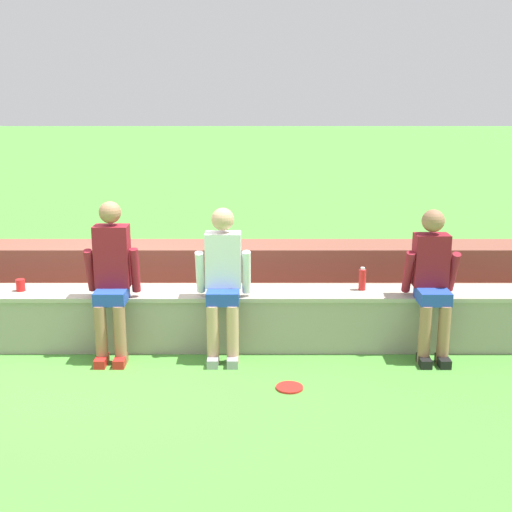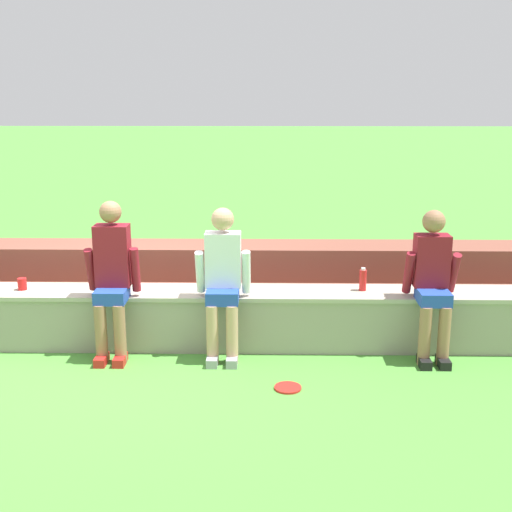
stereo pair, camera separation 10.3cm
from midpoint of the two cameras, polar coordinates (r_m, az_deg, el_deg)
ground_plane at (r=6.52m, az=-12.32°, el=-8.17°), size 80.00×80.00×0.00m
stone_seating_wall at (r=6.63m, az=-12.00°, el=-5.05°), size 9.10×0.50×0.56m
brick_bleachers at (r=7.58m, az=-10.31°, el=-2.45°), size 11.20×1.15×0.73m
person_far_left at (r=6.21m, az=-11.80°, el=-1.67°), size 0.49×0.50×1.46m
person_left_of_center at (r=6.08m, az=-2.38°, el=-1.97°), size 0.51×0.50×1.40m
person_center at (r=6.28m, az=15.37°, el=-2.06°), size 0.49×0.54×1.38m
water_bottle_mid_left at (r=6.46m, az=9.61°, el=-2.03°), size 0.07×0.07×0.22m
plastic_cup_left_end at (r=6.77m, az=-19.02°, el=-2.28°), size 0.09×0.09×0.11m
frisbee at (r=5.68m, az=3.28°, el=-11.23°), size 0.23×0.23×0.02m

